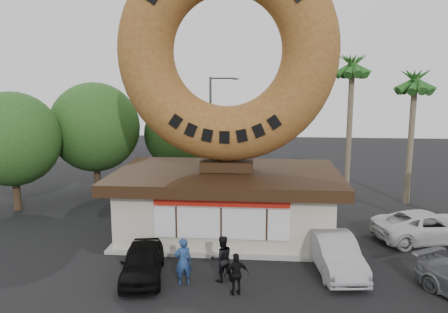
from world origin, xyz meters
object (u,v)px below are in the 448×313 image
Objects in this scene: giant_donut at (227,51)px; person_right at (236,274)px; donut_shop at (227,200)px; car_black at (143,262)px; car_white at (428,226)px; person_left at (183,262)px; street_lamp at (213,126)px; person_center at (222,259)px; car_silver at (335,253)px.

giant_donut is 6.74× the size of person_right.
donut_shop is 6.23m from car_black.
car_white is at bearing -164.45° from person_right.
person_left is 1.80m from car_black.
donut_shop is 1.40× the size of street_lamp.
giant_donut reaches higher than donut_shop.
person_right is at bearing -82.23° from giant_donut.
street_lamp is at bearing -105.38° from person_center.
giant_donut is at bearing -101.34° from person_right.
car_white is at bearing 12.25° from car_black.
street_lamp is 4.28× the size of person_left.
street_lamp reaches higher than person_left.
street_lamp is 1.77× the size of car_silver.
person_left is at bearing -24.51° from car_black.
car_black is 0.74× the size of car_white.
person_right is 3.96m from car_black.
giant_donut is (0.00, 0.02, 7.38)m from donut_shop.
car_silver reaches higher than car_white.
car_black is at bearing -34.16° from person_left.
street_lamp reaches higher than person_right.
giant_donut is at bearing -120.93° from person_left.
donut_shop is 2.48× the size of car_silver.
person_right is (0.63, -1.06, -0.12)m from person_center.
donut_shop is at bearing -79.50° from street_lamp.
donut_shop reaches higher than car_white.
person_center is (0.25, -5.41, -8.23)m from giant_donut.
person_center is at bearing -170.29° from car_silver.
street_lamp is 15.90m from car_black.
giant_donut reaches higher than car_white.
giant_donut is 10.16m from person_left.
person_center is 4.77m from car_silver.
giant_donut is at bearing 90.00° from donut_shop.
car_white is at bearing -1.35° from donut_shop.
car_white is (9.88, -0.23, -1.03)m from donut_shop.
person_center is 0.47× the size of car_black.
donut_shop reaches higher than car_silver.
person_left is at bearing -87.64° from street_lamp.
person_left reaches higher than car_white.
car_black is at bearing -176.89° from car_silver.
donut_shop is 6.37m from car_silver.
person_right is at bearing -80.56° from street_lamp.
person_left reaches higher than car_black.
donut_shop is 7.06× the size of person_right.
car_silver reaches higher than car_black.
giant_donut is at bearing 133.16° from car_silver.
person_center is at bearing 104.72° from car_white.
giant_donut is at bearing -79.49° from street_lamp.
person_left is at bearing -101.59° from giant_donut.
person_right is 0.40× the size of car_black.
street_lamp is at bearing 100.51° from giant_donut.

